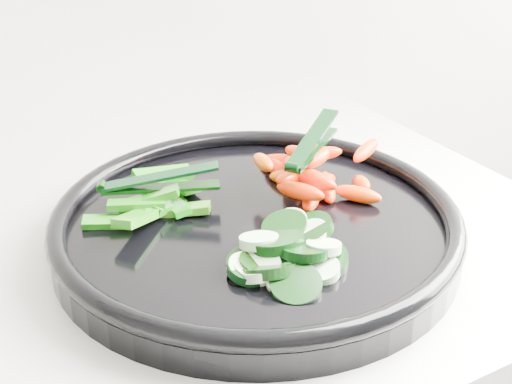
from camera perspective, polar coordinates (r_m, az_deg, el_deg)
veggie_tray at (r=0.65m, az=0.00°, el=-2.69°), size 0.47×0.47×0.04m
cucumber_pile at (r=0.59m, az=1.81°, el=-5.24°), size 0.12×0.12×0.04m
carrot_pile at (r=0.70m, az=4.36°, el=1.46°), size 0.14×0.15×0.05m
pepper_pile at (r=0.67m, az=-8.01°, el=-0.73°), size 0.13×0.11×0.04m
tong_carrot at (r=0.69m, az=4.46°, el=3.80°), size 0.10×0.08×0.02m
tong_pepper at (r=0.67m, az=-7.95°, el=0.78°), size 0.11×0.06×0.02m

